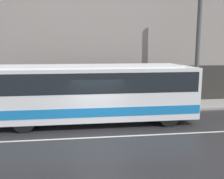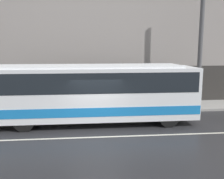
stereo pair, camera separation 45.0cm
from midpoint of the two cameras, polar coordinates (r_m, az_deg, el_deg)
name	(u,v)px [view 2 (the right image)]	position (r m, az deg, el deg)	size (l,w,h in m)	color
ground_plane	(97,137)	(11.50, -2.22, -10.85)	(60.00, 60.00, 0.00)	#262628
sidewalk	(94,108)	(16.60, -3.31, -4.19)	(60.00, 2.70, 0.14)	gray
building_facade	(93,30)	(17.66, -3.67, 13.47)	(60.00, 0.35, 10.83)	gray
lane_stripe	(97,137)	(11.50, -2.22, -10.83)	(54.00, 0.14, 0.01)	beige
transit_bus	(90,91)	(13.20, -4.12, -0.29)	(11.19, 2.53, 3.12)	white
utility_pole_near	(201,42)	(16.84, 20.34, 10.15)	(0.28, 0.28, 8.43)	#4C4C4F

